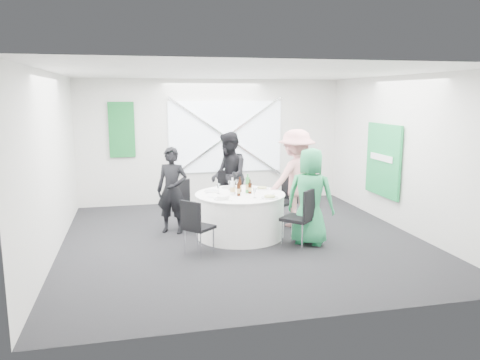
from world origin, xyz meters
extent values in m
plane|color=black|center=(0.00, 0.00, 0.00)|extent=(6.00, 6.00, 0.00)
plane|color=white|center=(0.00, 0.00, 2.80)|extent=(6.00, 6.00, 0.00)
plane|color=silver|center=(0.00, 3.00, 1.40)|extent=(6.00, 0.00, 6.00)
plane|color=silver|center=(0.00, -3.00, 1.40)|extent=(6.00, 0.00, 6.00)
plane|color=silver|center=(-3.00, 0.00, 1.40)|extent=(0.00, 6.00, 6.00)
plane|color=silver|center=(3.00, 0.00, 1.40)|extent=(0.00, 6.00, 6.00)
cube|color=white|center=(0.30, 2.96, 1.50)|extent=(2.60, 0.03, 1.60)
cube|color=silver|center=(0.30, 2.92, 1.50)|extent=(2.63, 0.05, 1.84)
cube|color=silver|center=(0.30, 2.92, 1.50)|extent=(2.63, 0.05, 1.84)
cube|color=#146733|center=(-2.00, 2.95, 1.70)|extent=(0.55, 0.04, 1.20)
cube|color=#1A9046|center=(2.94, 0.60, 1.20)|extent=(0.05, 1.20, 1.40)
cylinder|color=white|center=(0.00, 0.20, 0.37)|extent=(1.52, 1.52, 0.74)
cylinder|color=white|center=(0.00, 0.20, 0.75)|extent=(1.56, 1.56, 0.02)
cube|color=black|center=(0.04, 1.25, 0.47)|extent=(0.46, 0.46, 0.05)
cube|color=black|center=(0.05, 1.46, 0.74)|extent=(0.42, 0.06, 0.47)
cylinder|color=silver|center=(0.23, 1.42, 0.23)|extent=(0.02, 0.02, 0.45)
cylinder|color=silver|center=(-0.13, 1.43, 0.23)|extent=(0.02, 0.02, 0.45)
cylinder|color=silver|center=(0.21, 1.06, 0.23)|extent=(0.02, 0.02, 0.45)
cylinder|color=silver|center=(-0.14, 1.08, 0.23)|extent=(0.02, 0.02, 0.45)
cube|color=black|center=(-0.75, 0.85, 0.44)|extent=(0.57, 0.57, 0.05)
cube|color=black|center=(-0.90, 0.97, 0.68)|extent=(0.28, 0.32, 0.44)
cylinder|color=silver|center=(-0.77, 1.08, 0.21)|extent=(0.02, 0.02, 0.42)
cylinder|color=silver|center=(-0.99, 0.83, 0.21)|extent=(0.02, 0.02, 0.42)
cylinder|color=silver|center=(-0.52, 0.87, 0.21)|extent=(0.02, 0.02, 0.42)
cylinder|color=silver|center=(-0.74, 0.62, 0.21)|extent=(0.02, 0.02, 0.42)
cube|color=black|center=(0.91, 0.65, 0.46)|extent=(0.57, 0.57, 0.05)
cube|color=black|center=(1.09, 0.74, 0.71)|extent=(0.22, 0.38, 0.46)
cylinder|color=silver|center=(1.14, 0.57, 0.22)|extent=(0.02, 0.02, 0.44)
cylinder|color=silver|center=(0.99, 0.88, 0.22)|extent=(0.02, 0.02, 0.44)
cylinder|color=silver|center=(0.83, 0.42, 0.22)|extent=(0.02, 0.02, 0.44)
cylinder|color=silver|center=(0.68, 0.73, 0.22)|extent=(0.02, 0.02, 0.44)
cube|color=black|center=(0.77, -0.59, 0.47)|extent=(0.63, 0.63, 0.05)
cube|color=black|center=(0.92, -0.74, 0.74)|extent=(0.33, 0.32, 0.47)
cylinder|color=silver|center=(0.77, -0.84, 0.23)|extent=(0.02, 0.02, 0.45)
cylinder|color=silver|center=(1.02, -0.60, 0.23)|extent=(0.02, 0.02, 0.45)
cylinder|color=silver|center=(0.52, -0.59, 0.23)|extent=(0.02, 0.02, 0.45)
cylinder|color=silver|center=(0.77, -0.34, 0.23)|extent=(0.02, 0.02, 0.45)
cube|color=black|center=(-0.83, -0.57, 0.42)|extent=(0.56, 0.56, 0.05)
cube|color=black|center=(-0.97, -0.70, 0.66)|extent=(0.28, 0.30, 0.42)
cylinder|color=silver|center=(-1.06, -0.56, 0.20)|extent=(0.02, 0.02, 0.41)
cylinder|color=silver|center=(-0.84, -0.80, 0.20)|extent=(0.02, 0.02, 0.41)
cylinder|color=silver|center=(-0.82, -0.35, 0.20)|extent=(0.02, 0.02, 0.41)
cylinder|color=silver|center=(-0.61, -0.58, 0.20)|extent=(0.02, 0.02, 0.41)
imported|color=black|center=(-1.13, 0.69, 0.77)|extent=(0.66, 0.56, 1.55)
imported|color=black|center=(0.04, 1.36, 0.87)|extent=(0.49, 0.86, 1.74)
imported|color=pink|center=(1.16, 0.58, 0.91)|extent=(1.29, 0.89, 1.83)
imported|color=#289558|center=(1.03, -0.49, 0.80)|extent=(0.94, 0.86, 1.61)
cylinder|color=silver|center=(-0.08, 0.72, 0.77)|extent=(0.29, 0.29, 0.01)
cylinder|color=silver|center=(-0.45, 0.49, 0.77)|extent=(0.26, 0.26, 0.01)
cylinder|color=silver|center=(0.48, 0.50, 0.77)|extent=(0.26, 0.26, 0.01)
cylinder|color=#899B53|center=(0.48, 0.50, 0.79)|extent=(0.17, 0.17, 0.02)
cylinder|color=silver|center=(0.40, -0.25, 0.77)|extent=(0.29, 0.29, 0.01)
cylinder|color=#899B53|center=(0.40, -0.25, 0.79)|extent=(0.19, 0.19, 0.02)
cylinder|color=silver|center=(-0.40, -0.16, 0.77)|extent=(0.25, 0.25, 0.01)
cube|color=white|center=(-0.37, -0.20, 0.80)|extent=(0.20, 0.18, 0.05)
cylinder|color=#3D1A0B|center=(-0.11, 0.21, 0.85)|extent=(0.06, 0.06, 0.19)
cylinder|color=#3D1A0B|center=(-0.11, 0.21, 0.98)|extent=(0.02, 0.02, 0.06)
cylinder|color=tan|center=(-0.11, 0.21, 0.83)|extent=(0.06, 0.06, 0.06)
cylinder|color=#3D1A0B|center=(0.03, 0.35, 0.86)|extent=(0.06, 0.06, 0.21)
cylinder|color=#3D1A0B|center=(0.03, 0.35, 1.00)|extent=(0.02, 0.02, 0.06)
cylinder|color=tan|center=(0.03, 0.35, 0.84)|extent=(0.06, 0.06, 0.07)
cylinder|color=#3D1A0B|center=(0.17, 0.16, 0.85)|extent=(0.06, 0.06, 0.19)
cylinder|color=#3D1A0B|center=(0.17, 0.16, 0.98)|extent=(0.02, 0.02, 0.06)
cylinder|color=tan|center=(0.17, 0.16, 0.84)|extent=(0.06, 0.06, 0.07)
cylinder|color=#3D1A0B|center=(-0.06, 0.02, 0.87)|extent=(0.06, 0.06, 0.22)
cylinder|color=#3D1A0B|center=(-0.06, 0.02, 1.01)|extent=(0.02, 0.02, 0.06)
cylinder|color=tan|center=(-0.06, 0.02, 0.85)|extent=(0.06, 0.06, 0.08)
cylinder|color=green|center=(0.15, 0.24, 0.90)|extent=(0.08, 0.08, 0.27)
cylinder|color=green|center=(0.15, 0.24, 1.06)|extent=(0.03, 0.03, 0.06)
cylinder|color=tan|center=(0.15, 0.24, 0.87)|extent=(0.08, 0.08, 0.10)
cylinder|color=white|center=(-0.15, 0.13, 0.88)|extent=(0.08, 0.08, 0.24)
cylinder|color=white|center=(-0.15, 0.13, 1.03)|extent=(0.03, 0.03, 0.06)
cylinder|color=tan|center=(-0.15, 0.13, 0.86)|extent=(0.08, 0.08, 0.08)
cylinder|color=white|center=(0.16, -0.19, 0.76)|extent=(0.06, 0.06, 0.00)
cylinder|color=white|center=(0.16, -0.19, 0.81)|extent=(0.01, 0.01, 0.10)
cone|color=white|center=(0.16, -0.19, 0.89)|extent=(0.07, 0.07, 0.08)
cylinder|color=white|center=(0.03, 0.60, 0.76)|extent=(0.06, 0.06, 0.00)
cylinder|color=white|center=(0.03, 0.60, 0.81)|extent=(0.01, 0.01, 0.10)
cone|color=white|center=(0.03, 0.60, 0.89)|extent=(0.07, 0.07, 0.08)
cylinder|color=white|center=(-0.11, 0.54, 0.76)|extent=(0.06, 0.06, 0.00)
cylinder|color=white|center=(-0.11, 0.54, 0.81)|extent=(0.01, 0.01, 0.10)
cone|color=white|center=(-0.11, 0.54, 0.89)|extent=(0.07, 0.07, 0.08)
cylinder|color=white|center=(-0.37, 0.29, 0.76)|extent=(0.06, 0.06, 0.00)
cylinder|color=white|center=(-0.37, 0.29, 0.81)|extent=(0.01, 0.01, 0.10)
cone|color=white|center=(-0.37, 0.29, 0.89)|extent=(0.07, 0.07, 0.08)
cube|color=silver|center=(0.26, -0.31, 0.76)|extent=(0.12, 0.12, 0.01)
cube|color=silver|center=(0.54, 0.01, 0.76)|extent=(0.10, 0.13, 0.01)
cube|color=silver|center=(-0.43, 0.58, 0.76)|extent=(0.08, 0.14, 0.01)
cube|color=silver|center=(-0.56, 0.34, 0.76)|extent=(0.09, 0.14, 0.01)
cube|color=silver|center=(0.17, 0.75, 0.76)|extent=(0.15, 0.02, 0.01)
cube|color=silver|center=(-0.17, 0.75, 0.76)|extent=(0.15, 0.02, 0.01)
cube|color=silver|center=(-0.53, -0.02, 0.76)|extent=(0.11, 0.13, 0.01)
cube|color=silver|center=(-0.30, -0.29, 0.76)|extent=(0.11, 0.12, 0.01)
camera|label=1|loc=(-1.78, -7.52, 2.45)|focal=35.00mm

